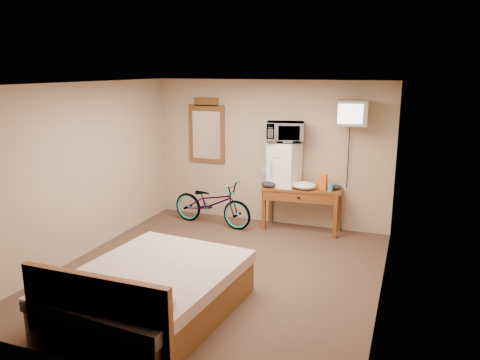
{
  "coord_description": "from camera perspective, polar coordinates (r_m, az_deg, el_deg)",
  "views": [
    {
      "loc": [
        2.33,
        -5.39,
        2.69
      ],
      "look_at": [
        -0.01,
        0.87,
        1.08
      ],
      "focal_mm": 35.0,
      "sensor_mm": 36.0,
      "label": 1
    }
  ],
  "objects": [
    {
      "name": "cloth_dark_b",
      "position": [
        7.81,
        11.61,
        -0.84
      ],
      "size": [
        0.18,
        0.15,
        0.08
      ],
      "primitive_type": "ellipsoid",
      "color": "black",
      "rests_on": "desk"
    },
    {
      "name": "bed",
      "position": [
        5.34,
        -11.08,
        -13.42
      ],
      "size": [
        1.76,
        2.24,
        0.9
      ],
      "color": "brown",
      "rests_on": "floor"
    },
    {
      "name": "cloth_cream",
      "position": [
        7.73,
        7.81,
        -0.67
      ],
      "size": [
        0.4,
        0.31,
        0.12
      ],
      "primitive_type": "ellipsoid",
      "color": "white",
      "rests_on": "desk"
    },
    {
      "name": "cloth_dark_a",
      "position": [
        7.8,
        3.51,
        -0.54
      ],
      "size": [
        0.26,
        0.2,
        0.1
      ],
      "primitive_type": "ellipsoid",
      "color": "black",
      "rests_on": "desk"
    },
    {
      "name": "wall_mirror",
      "position": [
        8.5,
        -4.07,
        5.92
      ],
      "size": [
        0.69,
        0.04,
        1.17
      ],
      "color": "brown",
      "rests_on": "room"
    },
    {
      "name": "snack_bag",
      "position": [
        7.75,
        10.11,
        -0.22
      ],
      "size": [
        0.14,
        0.1,
        0.26
      ],
      "primitive_type": "cube",
      "rotation": [
        0.0,
        0.0,
        -0.24
      ],
      "color": "#E05913",
      "rests_on": "desk"
    },
    {
      "name": "mini_fridge",
      "position": [
        7.85,
        5.45,
        1.94
      ],
      "size": [
        0.53,
        0.52,
        0.74
      ],
      "color": "white",
      "rests_on": "desk"
    },
    {
      "name": "room",
      "position": [
        6.05,
        -2.77,
        -0.27
      ],
      "size": [
        4.6,
        4.64,
        2.5
      ],
      "color": "#503728",
      "rests_on": "ground"
    },
    {
      "name": "blue_cup",
      "position": [
        7.65,
        10.94,
        -0.9
      ],
      "size": [
        0.08,
        0.08,
        0.13
      ],
      "primitive_type": "cylinder",
      "color": "#3F9AD9",
      "rests_on": "desk"
    },
    {
      "name": "microwave",
      "position": [
        7.76,
        5.54,
        5.84
      ],
      "size": [
        0.69,
        0.55,
        0.33
      ],
      "primitive_type": "imported",
      "rotation": [
        0.0,
        0.0,
        0.25
      ],
      "color": "white",
      "rests_on": "mini_fridge"
    },
    {
      "name": "crt_television",
      "position": [
        7.5,
        13.5,
        7.96
      ],
      "size": [
        0.5,
        0.59,
        0.39
      ],
      "color": "black",
      "rests_on": "room"
    },
    {
      "name": "desk",
      "position": [
        7.86,
        7.5,
        -1.83
      ],
      "size": [
        1.35,
        0.63,
        0.75
      ],
      "color": "brown",
      "rests_on": "floor"
    },
    {
      "name": "bicycle",
      "position": [
        8.16,
        -3.42,
        -2.81
      ],
      "size": [
        1.58,
        0.73,
        0.8
      ],
      "primitive_type": "imported",
      "rotation": [
        0.0,
        0.0,
        1.43
      ],
      "color": "black",
      "rests_on": "floor"
    }
  ]
}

